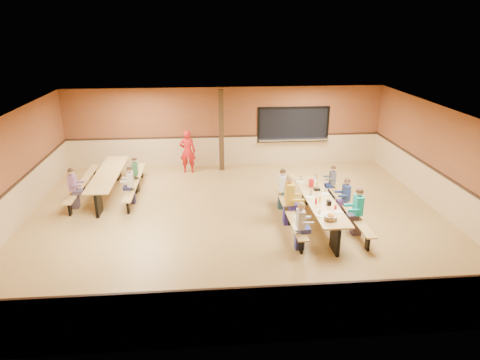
{
  "coord_description": "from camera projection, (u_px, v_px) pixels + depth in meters",
  "views": [
    {
      "loc": [
        -0.84,
        -10.94,
        5.28
      ],
      "look_at": [
        0.12,
        0.11,
        1.15
      ],
      "focal_mm": 32.0,
      "sensor_mm": 36.0,
      "label": 1
    }
  ],
  "objects": [
    {
      "name": "seated_child_grey_left",
      "position": [
        282.0,
        189.0,
        12.64
      ],
      "size": [
        0.38,
        0.31,
        1.22
      ],
      "primitive_type": null,
      "color": "white",
      "rests_on": "ground"
    },
    {
      "name": "punch_pitcher",
      "position": [
        311.0,
        183.0,
        12.45
      ],
      "size": [
        0.16,
        0.16,
        0.22
      ],
      "primitive_type": "cylinder",
      "color": "red",
      "rests_on": "cafeteria_table_main"
    },
    {
      "name": "place_settings",
      "position": [
        320.0,
        197.0,
        11.63
      ],
      "size": [
        0.65,
        3.3,
        0.11
      ],
      "primitive_type": null,
      "color": "beige",
      "rests_on": "cafeteria_table_main"
    },
    {
      "name": "seated_child_white_left",
      "position": [
        300.0,
        226.0,
        10.37
      ],
      "size": [
        0.37,
        0.31,
        1.22
      ],
      "primitive_type": null,
      "color": "silver",
      "rests_on": "ground"
    },
    {
      "name": "cafeteria_table_main",
      "position": [
        319.0,
        206.0,
        11.72
      ],
      "size": [
        1.91,
        3.7,
        0.74
      ],
      "color": "tan",
      "rests_on": "ground"
    },
    {
      "name": "chip_bowl",
      "position": [
        331.0,
        217.0,
        10.38
      ],
      "size": [
        0.32,
        0.32,
        0.15
      ],
      "primitive_type": null,
      "color": "orange",
      "rests_on": "cafeteria_table_main"
    },
    {
      "name": "condiment_mustard",
      "position": [
        320.0,
        199.0,
        11.37
      ],
      "size": [
        0.06,
        0.06,
        0.17
      ],
      "primitive_type": "cylinder",
      "color": "yellow",
      "rests_on": "cafeteria_table_main"
    },
    {
      "name": "table_paddle",
      "position": [
        317.0,
        186.0,
        12.18
      ],
      "size": [
        0.16,
        0.16,
        0.56
      ],
      "color": "black",
      "rests_on": "cafeteria_table_main"
    },
    {
      "name": "structural_post",
      "position": [
        221.0,
        131.0,
        15.69
      ],
      "size": [
        0.18,
        0.18,
        3.0
      ],
      "primitive_type": "cube",
      "color": "#322010",
      "rests_on": "ground"
    },
    {
      "name": "seated_adult_yellow",
      "position": [
        289.0,
        200.0,
        11.64
      ],
      "size": [
        0.47,
        0.39,
        1.42
      ],
      "primitive_type": null,
      "color": "gold",
      "rests_on": "ground"
    },
    {
      "name": "napkin_dispenser",
      "position": [
        329.0,
        203.0,
        11.21
      ],
      "size": [
        0.1,
        0.14,
        0.13
      ],
      "primitive_type": "cube",
      "color": "black",
      "rests_on": "cafeteria_table_main"
    },
    {
      "name": "standing_woman",
      "position": [
        188.0,
        151.0,
        15.67
      ],
      "size": [
        0.6,
        0.4,
        1.59
      ],
      "primitive_type": "imported",
      "rotation": [
        0.0,
        0.0,
        3.1
      ],
      "color": "red",
      "rests_on": "ground"
    },
    {
      "name": "seated_child_navy_right",
      "position": [
        346.0,
        199.0,
        11.98
      ],
      "size": [
        0.36,
        0.3,
        1.2
      ],
      "primitive_type": null,
      "color": "navy",
      "rests_on": "ground"
    },
    {
      "name": "kitchen_pass_through",
      "position": [
        293.0,
        126.0,
        16.44
      ],
      "size": [
        2.78,
        0.28,
        1.38
      ],
      "color": "black",
      "rests_on": "ground"
    },
    {
      "name": "room_envelope",
      "position": [
        236.0,
        197.0,
        11.88
      ],
      "size": [
        12.04,
        10.04,
        3.02
      ],
      "color": "brown",
      "rests_on": "ground"
    },
    {
      "name": "cafeteria_table_second",
      "position": [
        109.0,
        179.0,
        13.72
      ],
      "size": [
        1.91,
        3.7,
        0.74
      ],
      "color": "tan",
      "rests_on": "ground"
    },
    {
      "name": "condiment_ketchup",
      "position": [
        316.0,
        201.0,
        11.27
      ],
      "size": [
        0.06,
        0.06,
        0.17
      ],
      "primitive_type": "cylinder",
      "color": "#B2140F",
      "rests_on": "cafeteria_table_main"
    },
    {
      "name": "seated_child_purple_sec",
      "position": [
        73.0,
        189.0,
        12.68
      ],
      "size": [
        0.38,
        0.31,
        1.23
      ],
      "primitive_type": null,
      "color": "#7E5074",
      "rests_on": "ground"
    },
    {
      "name": "seated_child_green_sec",
      "position": [
        136.0,
        175.0,
        13.96
      ],
      "size": [
        0.34,
        0.28,
        1.15
      ],
      "primitive_type": null,
      "color": "#387549",
      "rests_on": "ground"
    },
    {
      "name": "seated_child_char_right",
      "position": [
        332.0,
        184.0,
        13.22
      ],
      "size": [
        0.33,
        0.27,
        1.13
      ],
      "primitive_type": null,
      "color": "#4D4F57",
      "rests_on": "ground"
    },
    {
      "name": "seated_child_tan_sec",
      "position": [
        131.0,
        185.0,
        13.02
      ],
      "size": [
        0.35,
        0.29,
        1.17
      ],
      "primitive_type": null,
      "color": "beige",
      "rests_on": "ground"
    },
    {
      "name": "ground",
      "position": [
        236.0,
        219.0,
        12.12
      ],
      "size": [
        12.0,
        12.0,
        0.0
      ],
      "primitive_type": "plane",
      "color": "olive",
      "rests_on": "ground"
    },
    {
      "name": "seated_child_teal_right",
      "position": [
        357.0,
        212.0,
        11.08
      ],
      "size": [
        0.41,
        0.33,
        1.28
      ],
      "primitive_type": null,
      "color": "#11AEA8",
      "rests_on": "ground"
    }
  ]
}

